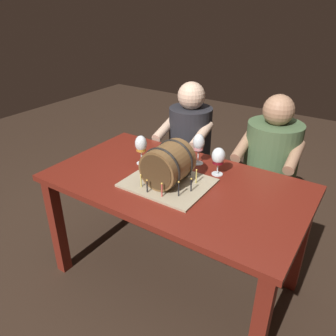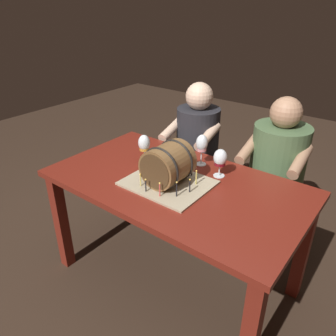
{
  "view_description": "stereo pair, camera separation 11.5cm",
  "coord_description": "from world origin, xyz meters",
  "px_view_note": "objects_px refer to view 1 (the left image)",
  "views": [
    {
      "loc": [
        0.87,
        -1.39,
        1.68
      ],
      "look_at": [
        -0.01,
        -0.05,
        0.85
      ],
      "focal_mm": 35.23,
      "sensor_mm": 36.0,
      "label": 1
    },
    {
      "loc": [
        0.97,
        -1.32,
        1.68
      ],
      "look_at": [
        -0.01,
        -0.05,
        0.85
      ],
      "focal_mm": 35.23,
      "sensor_mm": 36.0,
      "label": 2
    }
  ],
  "objects_px": {
    "dining_table": "(175,197)",
    "person_seated_right": "(268,177)",
    "wine_glass_rose": "(199,144)",
    "wine_glass_amber": "(141,145)",
    "person_seated_left": "(189,157)",
    "wine_glass_red": "(218,157)",
    "barrel_cake": "(168,167)"
  },
  "relations": [
    {
      "from": "barrel_cake",
      "to": "wine_glass_rose",
      "type": "bearing_deg",
      "value": 87.09
    },
    {
      "from": "wine_glass_red",
      "to": "barrel_cake",
      "type": "bearing_deg",
      "value": -125.24
    },
    {
      "from": "wine_glass_rose",
      "to": "wine_glass_amber",
      "type": "height_order",
      "value": "wine_glass_rose"
    },
    {
      "from": "wine_glass_rose",
      "to": "person_seated_right",
      "type": "bearing_deg",
      "value": 54.83
    },
    {
      "from": "wine_glass_rose",
      "to": "person_seated_left",
      "type": "distance_m",
      "value": 0.67
    },
    {
      "from": "wine_glass_red",
      "to": "person_seated_right",
      "type": "xyz_separation_m",
      "value": [
        0.16,
        0.52,
        -0.32
      ]
    },
    {
      "from": "wine_glass_rose",
      "to": "person_seated_left",
      "type": "height_order",
      "value": "person_seated_left"
    },
    {
      "from": "barrel_cake",
      "to": "wine_glass_red",
      "type": "bearing_deg",
      "value": 54.76
    },
    {
      "from": "dining_table",
      "to": "wine_glass_rose",
      "type": "distance_m",
      "value": 0.36
    },
    {
      "from": "wine_glass_amber",
      "to": "person_seated_left",
      "type": "height_order",
      "value": "person_seated_left"
    },
    {
      "from": "dining_table",
      "to": "wine_glass_amber",
      "type": "height_order",
      "value": "wine_glass_amber"
    },
    {
      "from": "barrel_cake",
      "to": "person_seated_right",
      "type": "bearing_deg",
      "value": 66.34
    },
    {
      "from": "person_seated_left",
      "to": "wine_glass_rose",
      "type": "bearing_deg",
      "value": -54.66
    },
    {
      "from": "wine_glass_red",
      "to": "wine_glass_rose",
      "type": "bearing_deg",
      "value": 159.24
    },
    {
      "from": "wine_glass_rose",
      "to": "wine_glass_red",
      "type": "height_order",
      "value": "wine_glass_rose"
    },
    {
      "from": "dining_table",
      "to": "person_seated_left",
      "type": "distance_m",
      "value": 0.8
    },
    {
      "from": "dining_table",
      "to": "wine_glass_red",
      "type": "xyz_separation_m",
      "value": [
        0.17,
        0.2,
        0.22
      ]
    },
    {
      "from": "person_seated_left",
      "to": "dining_table",
      "type": "bearing_deg",
      "value": -65.83
    },
    {
      "from": "person_seated_left",
      "to": "barrel_cake",
      "type": "bearing_deg",
      "value": -68.23
    },
    {
      "from": "barrel_cake",
      "to": "person_seated_left",
      "type": "height_order",
      "value": "person_seated_left"
    },
    {
      "from": "wine_glass_amber",
      "to": "person_seated_right",
      "type": "distance_m",
      "value": 0.97
    },
    {
      "from": "wine_glass_amber",
      "to": "person_seated_right",
      "type": "bearing_deg",
      "value": 46.65
    },
    {
      "from": "barrel_cake",
      "to": "wine_glass_amber",
      "type": "height_order",
      "value": "barrel_cake"
    },
    {
      "from": "barrel_cake",
      "to": "wine_glass_red",
      "type": "relative_size",
      "value": 2.68
    },
    {
      "from": "person_seated_left",
      "to": "wine_glass_red",
      "type": "bearing_deg",
      "value": -46.82
    },
    {
      "from": "person_seated_right",
      "to": "barrel_cake",
      "type": "bearing_deg",
      "value": -113.66
    },
    {
      "from": "wine_glass_rose",
      "to": "wine_glass_red",
      "type": "distance_m",
      "value": 0.18
    },
    {
      "from": "dining_table",
      "to": "wine_glass_amber",
      "type": "distance_m",
      "value": 0.38
    },
    {
      "from": "dining_table",
      "to": "person_seated_right",
      "type": "bearing_deg",
      "value": 65.81
    },
    {
      "from": "barrel_cake",
      "to": "person_seated_right",
      "type": "height_order",
      "value": "person_seated_right"
    },
    {
      "from": "wine_glass_rose",
      "to": "wine_glass_red",
      "type": "xyz_separation_m",
      "value": [
        0.16,
        -0.06,
        -0.02
      ]
    },
    {
      "from": "barrel_cake",
      "to": "person_seated_right",
      "type": "xyz_separation_m",
      "value": [
        0.34,
        0.78,
        -0.32
      ]
    }
  ]
}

